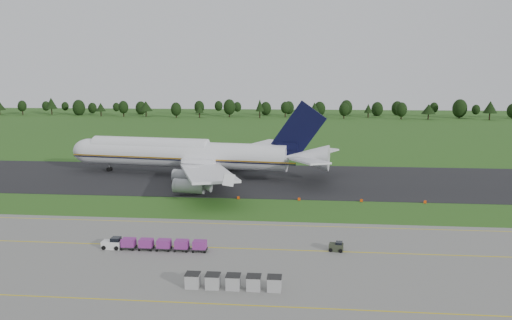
# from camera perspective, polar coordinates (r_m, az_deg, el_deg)

# --- Properties ---
(ground) EXTENTS (600.00, 600.00, 0.00)m
(ground) POSITION_cam_1_polar(r_m,az_deg,el_deg) (94.22, -1.75, -5.61)
(ground) COLOR #275319
(ground) RESTS_ON ground
(apron) EXTENTS (300.00, 52.00, 0.06)m
(apron) POSITION_cam_1_polar(r_m,az_deg,el_deg) (62.38, -5.76, -13.63)
(apron) COLOR slate
(apron) RESTS_ON ground
(taxiway) EXTENTS (300.00, 40.00, 0.08)m
(taxiway) POSITION_cam_1_polar(r_m,az_deg,el_deg) (121.30, -0.10, -2.19)
(taxiway) COLOR black
(taxiway) RESTS_ON ground
(apron_markings) EXTENTS (300.00, 30.20, 0.01)m
(apron_markings) POSITION_cam_1_polar(r_m,az_deg,el_deg) (68.77, -4.61, -11.34)
(apron_markings) COLOR #D5BF0C
(apron_markings) RESTS_ON apron
(tree_line) EXTENTS (528.09, 22.67, 11.74)m
(tree_line) POSITION_cam_1_polar(r_m,az_deg,el_deg) (310.57, 4.66, 6.00)
(tree_line) COLOR black
(tree_line) RESTS_ON ground
(aircraft) EXTENTS (68.50, 65.86, 19.16)m
(aircraft) POSITION_cam_1_polar(r_m,az_deg,el_deg) (126.34, -7.76, 0.69)
(aircraft) COLOR white
(aircraft) RESTS_ON ground
(baggage_train) EXTENTS (15.26, 1.62, 1.56)m
(baggage_train) POSITION_cam_1_polar(r_m,az_deg,el_deg) (73.67, -11.70, -9.40)
(baggage_train) COLOR silver
(baggage_train) RESTS_ON apron
(utility_cart) EXTENTS (2.15, 1.50, 1.08)m
(utility_cart) POSITION_cam_1_polar(r_m,az_deg,el_deg) (72.70, 9.14, -9.83)
(utility_cart) COLOR #2C3223
(utility_cart) RESTS_ON apron
(uld_row) EXTENTS (11.30, 1.70, 1.68)m
(uld_row) POSITION_cam_1_polar(r_m,az_deg,el_deg) (59.80, -2.62, -13.73)
(uld_row) COLOR #9E9E9E
(uld_row) RESTS_ON apron
(edge_markers) EXTENTS (37.45, 0.30, 0.60)m
(edge_markers) POSITION_cam_1_polar(r_m,az_deg,el_deg) (100.86, 8.46, -4.54)
(edge_markers) COLOR #E24107
(edge_markers) RESTS_ON ground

